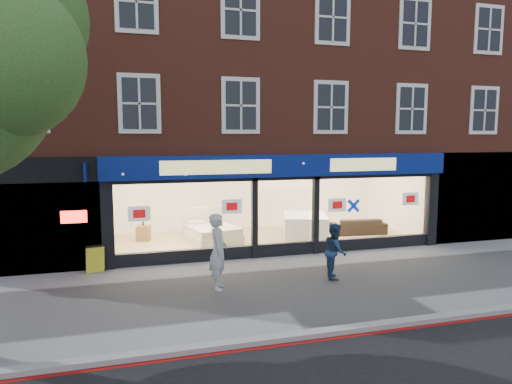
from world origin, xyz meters
name	(u,v)px	position (x,y,z in m)	size (l,w,h in m)	color
ground	(324,284)	(0.00, 0.00, 0.00)	(120.00, 120.00, 0.00)	gray
kerb_line	(389,331)	(0.00, -3.10, 0.01)	(60.00, 0.10, 0.01)	#8C0A07
kerb_stone	(384,325)	(0.00, -2.90, 0.06)	(60.00, 0.25, 0.12)	gray
showroom_floor	(266,239)	(0.00, 5.25, 0.05)	(11.00, 4.50, 0.10)	tan
building	(253,65)	(-0.02, 6.93, 6.67)	(19.00, 8.26, 10.30)	brown
display_bed	(212,232)	(-2.03, 5.30, 0.42)	(2.01, 2.29, 1.13)	beige
bedside_table	(143,233)	(-4.40, 6.08, 0.38)	(0.45, 0.45, 0.55)	brown
mattress_stack	(305,225)	(1.60, 5.34, 0.50)	(2.13, 2.40, 0.80)	white
sofa	(358,226)	(3.70, 5.01, 0.41)	(2.11, 0.83, 0.62)	black
a_board	(95,259)	(-5.85, 2.70, 0.39)	(0.50, 0.32, 0.77)	yellow
pedestrian_grey	(218,251)	(-2.76, 0.38, 0.97)	(0.71, 0.47, 1.94)	#B8BAC0
pedestrian_blue	(335,251)	(0.48, 0.38, 0.76)	(0.74, 0.57, 1.52)	navy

